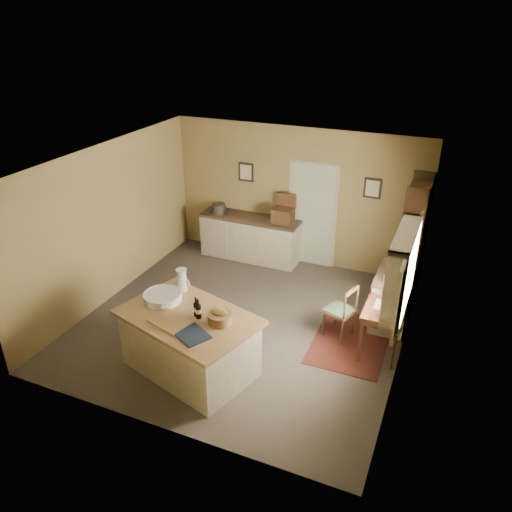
{
  "coord_description": "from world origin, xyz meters",
  "views": [
    {
      "loc": [
        2.87,
        -6.23,
        4.65
      ],
      "look_at": [
        0.14,
        0.2,
        1.15
      ],
      "focal_mm": 35.0,
      "sensor_mm": 36.0,
      "label": 1
    }
  ],
  "objects_px": {
    "work_island": "(189,341)",
    "shelving_unit": "(416,239)",
    "desk_chair": "(339,311)",
    "sideboard": "(250,236)",
    "writing_desk": "(385,311)",
    "right_cabinet": "(392,298)"
  },
  "relations": [
    {
      "from": "sideboard",
      "to": "shelving_unit",
      "type": "height_order",
      "value": "shelving_unit"
    },
    {
      "from": "shelving_unit",
      "to": "work_island",
      "type": "bearing_deg",
      "value": -127.2
    },
    {
      "from": "work_island",
      "to": "desk_chair",
      "type": "relative_size",
      "value": 2.39
    },
    {
      "from": "work_island",
      "to": "shelving_unit",
      "type": "bearing_deg",
      "value": 69.27
    },
    {
      "from": "sideboard",
      "to": "right_cabinet",
      "type": "height_order",
      "value": "sideboard"
    },
    {
      "from": "sideboard",
      "to": "shelving_unit",
      "type": "xyz_separation_m",
      "value": [
        3.19,
        -0.2,
        0.59
      ]
    },
    {
      "from": "right_cabinet",
      "to": "shelving_unit",
      "type": "distance_m",
      "value": 1.24
    },
    {
      "from": "desk_chair",
      "to": "shelving_unit",
      "type": "relative_size",
      "value": 0.41
    },
    {
      "from": "writing_desk",
      "to": "shelving_unit",
      "type": "distance_m",
      "value": 1.89
    },
    {
      "from": "right_cabinet",
      "to": "sideboard",
      "type": "bearing_deg",
      "value": 157.45
    },
    {
      "from": "work_island",
      "to": "sideboard",
      "type": "bearing_deg",
      "value": 116.52
    },
    {
      "from": "work_island",
      "to": "writing_desk",
      "type": "bearing_deg",
      "value": 48.88
    },
    {
      "from": "right_cabinet",
      "to": "shelving_unit",
      "type": "relative_size",
      "value": 0.47
    },
    {
      "from": "desk_chair",
      "to": "work_island",
      "type": "bearing_deg",
      "value": -118.18
    },
    {
      "from": "sideboard",
      "to": "right_cabinet",
      "type": "bearing_deg",
      "value": -22.55
    },
    {
      "from": "work_island",
      "to": "desk_chair",
      "type": "height_order",
      "value": "work_island"
    },
    {
      "from": "sideboard",
      "to": "desk_chair",
      "type": "height_order",
      "value": "sideboard"
    },
    {
      "from": "work_island",
      "to": "shelving_unit",
      "type": "height_order",
      "value": "shelving_unit"
    },
    {
      "from": "desk_chair",
      "to": "right_cabinet",
      "type": "distance_m",
      "value": 0.97
    },
    {
      "from": "sideboard",
      "to": "writing_desk",
      "type": "relative_size",
      "value": 2.22
    },
    {
      "from": "sideboard",
      "to": "desk_chair",
      "type": "bearing_deg",
      "value": -39.68
    },
    {
      "from": "right_cabinet",
      "to": "shelving_unit",
      "type": "height_order",
      "value": "shelving_unit"
    }
  ]
}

